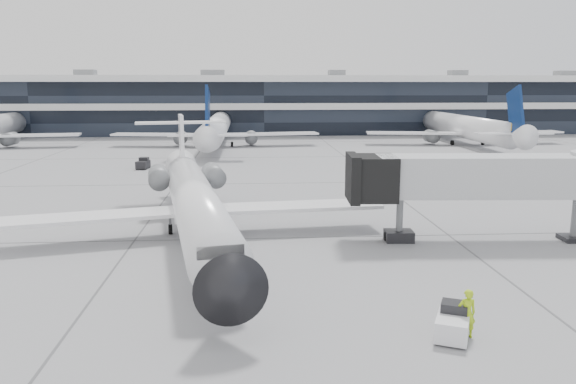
{
  "coord_description": "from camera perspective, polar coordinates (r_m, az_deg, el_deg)",
  "views": [
    {
      "loc": [
        -2.75,
        -34.27,
        9.59
      ],
      "look_at": [
        -0.27,
        1.92,
        2.6
      ],
      "focal_mm": 35.0,
      "sensor_mm": 36.0,
      "label": 1
    }
  ],
  "objects": [
    {
      "name": "ramp_worker",
      "position": [
        22.98,
        17.71,
        -11.66
      ],
      "size": [
        0.71,
        0.47,
        1.94
      ],
      "primitive_type": "imported",
      "rotation": [
        0.0,
        0.0,
        3.13
      ],
      "color": "#B0DD17",
      "rests_on": "ground"
    },
    {
      "name": "regional_jet",
      "position": [
        35.77,
        -9.47,
        -0.79
      ],
      "size": [
        24.61,
        30.69,
        7.11
      ],
      "rotation": [
        0.0,
        0.0,
        0.17
      ],
      "color": "white",
      "rests_on": "ground"
    },
    {
      "name": "ground",
      "position": [
        35.69,
        0.65,
        -4.68
      ],
      "size": [
        220.0,
        220.0,
        0.0
      ],
      "primitive_type": "plane",
      "color": "gray",
      "rests_on": "ground"
    },
    {
      "name": "bg_jet_center",
      "position": [
        89.94,
        -7.26,
        4.7
      ],
      "size": [
        32.0,
        40.0,
        9.6
      ],
      "primitive_type": null,
      "color": "white",
      "rests_on": "ground"
    },
    {
      "name": "far_tug",
      "position": [
        66.73,
        -14.5,
        2.8
      ],
      "size": [
        1.44,
        2.16,
        1.28
      ],
      "rotation": [
        0.0,
        0.0,
        -0.13
      ],
      "color": "black",
      "rests_on": "ground"
    },
    {
      "name": "traffic_cone",
      "position": [
        45.43,
        -8.06,
        -1.09
      ],
      "size": [
        0.43,
        0.43,
        0.49
      ],
      "rotation": [
        0.0,
        0.0,
        -0.35
      ],
      "color": "#D8660B",
      "rests_on": "ground"
    },
    {
      "name": "baggage_tug",
      "position": [
        22.99,
        16.42,
        -12.66
      ],
      "size": [
        1.91,
        2.31,
        1.27
      ],
      "rotation": [
        0.0,
        0.0,
        -0.43
      ],
      "color": "white",
      "rests_on": "ground"
    },
    {
      "name": "jet_bridge",
      "position": [
        36.62,
        20.99,
        1.43
      ],
      "size": [
        17.18,
        4.26,
        5.52
      ],
      "rotation": [
        0.0,
        0.0,
        -0.05
      ],
      "color": "#BABEC0",
      "rests_on": "ground"
    },
    {
      "name": "bg_jet_right",
      "position": [
        96.27,
        17.33,
        4.7
      ],
      "size": [
        32.0,
        40.0,
        9.6
      ],
      "primitive_type": null,
      "color": "white",
      "rests_on": "ground"
    },
    {
      "name": "terminal",
      "position": [
        116.4,
        -2.59,
        8.64
      ],
      "size": [
        170.0,
        22.0,
        10.0
      ],
      "primitive_type": "cube",
      "color": "black",
      "rests_on": "ground"
    }
  ]
}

